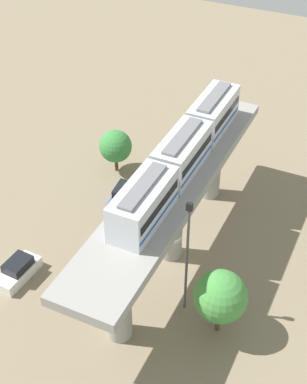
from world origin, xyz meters
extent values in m
plane|color=#84755B|center=(0.00, 0.00, 0.00)|extent=(120.00, 120.00, 0.00)
cylinder|color=#999691|center=(0.00, -9.38, 3.62)|extent=(1.90, 1.90, 7.23)
cylinder|color=#999691|center=(0.00, 0.00, 3.62)|extent=(1.90, 1.90, 7.23)
cylinder|color=#999691|center=(0.00, 9.38, 3.62)|extent=(1.90, 1.90, 7.23)
cube|color=#999691|center=(0.00, 0.00, 7.63)|extent=(5.20, 28.85, 0.80)
cube|color=silver|center=(0.00, -5.18, 9.53)|extent=(2.60, 6.60, 3.00)
cube|color=black|center=(0.00, -5.18, 9.78)|extent=(2.64, 6.07, 0.70)
cube|color=#1947B2|center=(0.00, -5.18, 8.78)|extent=(2.64, 6.34, 0.24)
cube|color=slate|center=(0.00, -5.18, 11.15)|extent=(1.10, 5.61, 0.24)
cube|color=silver|center=(0.00, 1.77, 9.53)|extent=(2.60, 6.60, 3.00)
cube|color=black|center=(0.00, 1.77, 9.78)|extent=(2.64, 6.07, 0.70)
cube|color=#1947B2|center=(0.00, 1.77, 8.78)|extent=(2.64, 6.34, 0.24)
cube|color=slate|center=(0.00, 1.77, 11.15)|extent=(1.10, 5.61, 0.24)
cube|color=silver|center=(0.00, 8.72, 9.53)|extent=(2.60, 6.60, 3.00)
cube|color=black|center=(0.00, 8.72, 9.78)|extent=(2.64, 6.07, 0.70)
cube|color=#1947B2|center=(0.00, 8.72, 8.78)|extent=(2.64, 6.34, 0.24)
cube|color=slate|center=(0.00, 8.72, 11.15)|extent=(1.10, 5.61, 0.24)
cube|color=#284CB7|center=(-7.07, 4.64, 0.50)|extent=(2.21, 4.36, 1.00)
cube|color=black|center=(-7.07, 4.79, 1.38)|extent=(1.86, 2.45, 0.76)
cube|color=white|center=(-10.33, -7.94, 0.50)|extent=(2.04, 4.30, 1.00)
cube|color=black|center=(-10.33, -7.79, 1.38)|extent=(1.77, 2.39, 0.76)
cylinder|color=brown|center=(-10.20, 8.97, 1.04)|extent=(0.36, 0.36, 2.08)
sphere|color=#38843D|center=(-10.20, 8.97, 3.00)|extent=(3.35, 3.35, 3.35)
cylinder|color=brown|center=(6.47, -5.84, 1.28)|extent=(0.36, 0.36, 2.57)
sphere|color=#479342|center=(6.47, -5.84, 3.66)|extent=(3.98, 3.98, 3.98)
cylinder|color=#4C4C51|center=(3.40, -4.95, 5.02)|extent=(0.20, 0.20, 10.03)
cube|color=black|center=(3.40, -4.95, 10.33)|extent=(0.44, 0.28, 0.60)
camera|label=1|loc=(13.75, -32.44, 34.74)|focal=52.66mm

